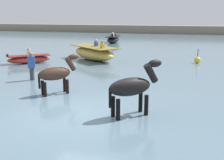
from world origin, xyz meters
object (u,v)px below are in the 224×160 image
object	(u,v)px
boat_distant_west	(29,59)
person_wading_close	(32,68)
horse_trailing_black	(132,88)
boat_mid_outer	(113,39)
channel_buoy	(197,60)
boat_far_offshore	(94,53)
horse_lead_dark_bay	(56,75)

from	to	relation	value
boat_distant_west	person_wading_close	bearing A→B (deg)	-55.91
horse_trailing_black	boat_mid_outer	world-z (taller)	horse_trailing_black
horse_trailing_black	channel_buoy	bearing A→B (deg)	79.48
boat_distant_west	boat_far_offshore	xyz separation A→B (m)	(3.43, 2.43, 0.20)
channel_buoy	boat_far_offshore	bearing A→B (deg)	-174.81
horse_lead_dark_bay	channel_buoy	world-z (taller)	horse_lead_dark_bay
horse_lead_dark_bay	channel_buoy	bearing A→B (deg)	59.57
horse_trailing_black	boat_far_offshore	world-z (taller)	horse_trailing_black
boat_far_offshore	person_wading_close	size ratio (longest dim) A/B	2.61
person_wading_close	channel_buoy	world-z (taller)	person_wading_close
boat_far_offshore	boat_mid_outer	size ratio (longest dim) A/B	1.33
boat_distant_west	channel_buoy	world-z (taller)	boat_distant_west
boat_distant_west	boat_mid_outer	distance (m)	14.15
horse_trailing_black	boat_mid_outer	size ratio (longest dim) A/B	0.62
horse_lead_dark_bay	boat_far_offshore	world-z (taller)	horse_lead_dark_bay
boat_far_offshore	boat_distant_west	bearing A→B (deg)	-144.70
boat_distant_west	channel_buoy	distance (m)	10.58
boat_distant_west	person_wading_close	world-z (taller)	person_wading_close
horse_trailing_black	boat_far_offshore	size ratio (longest dim) A/B	0.46
boat_distant_west	person_wading_close	distance (m)	4.88
boat_distant_west	channel_buoy	xyz separation A→B (m)	(10.14, 3.04, -0.06)
boat_far_offshore	horse_trailing_black	bearing A→B (deg)	-63.93
person_wading_close	boat_far_offshore	bearing A→B (deg)	83.78
boat_mid_outer	channel_buoy	xyz separation A→B (m)	(8.72, -11.04, -0.15)
person_wading_close	channel_buoy	xyz separation A→B (m)	(7.41, 7.07, -0.36)
boat_distant_west	channel_buoy	bearing A→B (deg)	16.69
boat_distant_west	horse_lead_dark_bay	bearing A→B (deg)	-49.78
horse_trailing_black	channel_buoy	xyz separation A→B (m)	(1.93, 10.38, -0.65)
person_wading_close	horse_lead_dark_bay	bearing A→B (deg)	-39.25
horse_lead_dark_bay	person_wading_close	distance (m)	2.85
boat_far_offshore	person_wading_close	bearing A→B (deg)	-96.22
horse_lead_dark_bay	boat_mid_outer	bearing A→B (deg)	100.01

